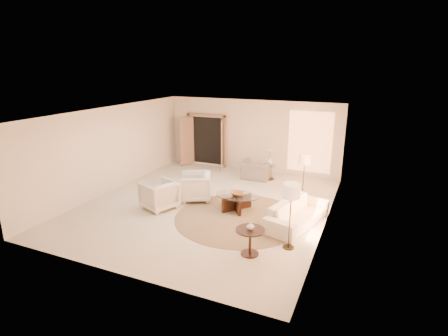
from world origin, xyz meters
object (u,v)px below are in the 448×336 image
at_px(floor_lamp_near, 305,161).
at_px(bowl, 237,194).
at_px(sofa, 297,213).
at_px(floor_lamp_far, 291,194).
at_px(coffee_table, 237,201).
at_px(accent_chair, 256,167).
at_px(side_vase, 270,161).
at_px(armchair_left, 195,185).
at_px(end_table, 250,237).
at_px(side_table, 269,170).
at_px(armchair_right, 159,194).
at_px(end_vase, 250,226).

distance_m(floor_lamp_near, bowl, 2.32).
relative_size(sofa, floor_lamp_far, 1.39).
bearing_deg(coffee_table, floor_lamp_near, 42.52).
height_order(accent_chair, side_vase, accent_chair).
bearing_deg(armchair_left, end_table, 21.66).
xyz_separation_m(side_table, bowl, (-0.05, -3.17, 0.18)).
bearing_deg(side_vase, sofa, -62.52).
relative_size(armchair_right, end_table, 1.40).
bearing_deg(armchair_right, accent_chair, 177.61).
relative_size(armchair_left, floor_lamp_near, 0.62).
xyz_separation_m(bowl, side_vase, (0.05, 3.17, 0.17)).
xyz_separation_m(side_table, end_vase, (1.13, -5.35, 0.36)).
distance_m(bowl, side_vase, 3.17).
distance_m(end_table, side_table, 5.47).
height_order(armchair_left, end_vase, armchair_left).
relative_size(end_table, bowl, 1.74).
height_order(sofa, accent_chair, accent_chair).
bearing_deg(side_vase, side_table, -90.00).
xyz_separation_m(coffee_table, side_vase, (0.05, 3.17, 0.39)).
bearing_deg(armchair_left, floor_lamp_far, 36.00).
xyz_separation_m(bowl, end_vase, (1.18, -2.18, 0.18)).
bearing_deg(armchair_left, end_vase, 21.66).
bearing_deg(bowl, side_vase, 89.15).
bearing_deg(floor_lamp_near, end_table, -96.74).
height_order(floor_lamp_near, side_vase, floor_lamp_near).
distance_m(armchair_right, end_table, 3.62).
xyz_separation_m(armchair_left, floor_lamp_far, (3.40, -1.82, 0.87)).
height_order(armchair_right, floor_lamp_far, floor_lamp_far).
bearing_deg(accent_chair, side_vase, -158.42).
bearing_deg(bowl, end_vase, -61.65).
bearing_deg(floor_lamp_near, armchair_left, -158.64).
bearing_deg(end_table, floor_lamp_near, 83.26).
distance_m(sofa, bowl, 1.84).
xyz_separation_m(armchair_left, end_table, (2.67, -2.45, -0.05)).
bearing_deg(side_vase, end_table, -78.07).
height_order(side_table, floor_lamp_far, floor_lamp_far).
xyz_separation_m(floor_lamp_near, side_vase, (-1.56, 1.69, -0.61)).
xyz_separation_m(accent_chair, side_vase, (0.46, 0.18, 0.24)).
bearing_deg(armchair_right, floor_lamp_near, 143.28).
xyz_separation_m(armchair_right, coffee_table, (2.16, 0.77, -0.16)).
bearing_deg(side_table, coffee_table, -90.85).
relative_size(sofa, bowl, 5.87).
bearing_deg(armchair_right, floor_lamp_far, 101.54).
distance_m(armchair_left, armchair_right, 1.23).
distance_m(side_table, end_vase, 5.48).
bearing_deg(side_table, armchair_right, -119.23).
bearing_deg(coffee_table, side_table, 89.15).
xyz_separation_m(armchair_right, end_vase, (3.34, -1.41, 0.24)).
bearing_deg(armchair_left, side_vase, 126.19).
xyz_separation_m(sofa, bowl, (-1.82, 0.24, 0.20)).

